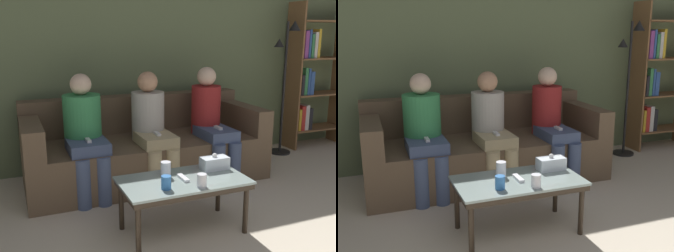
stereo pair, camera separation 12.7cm
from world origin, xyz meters
TOP-DOWN VIEW (x-y plane):
  - wall_back at (0.00, 3.93)m, footprint 12.00×0.06m
  - couch at (0.00, 3.38)m, footprint 2.40×0.95m
  - coffee_table at (-0.11, 2.18)m, footprint 0.95×0.52m
  - cup_near_left at (-0.21, 2.28)m, footprint 0.08×0.08m
  - cup_near_right at (-0.30, 2.05)m, footprint 0.07×0.07m
  - cup_far_center at (-0.06, 1.99)m, footprint 0.07×0.07m
  - tissue_box at (0.21, 2.29)m, footprint 0.22×0.12m
  - game_remote at (-0.11, 2.18)m, footprint 0.04×0.15m
  - bookshelf at (2.42, 3.70)m, footprint 0.84×0.32m
  - standing_lamp at (1.89, 3.56)m, footprint 0.31×0.26m
  - seated_person_left_end at (-0.65, 3.18)m, footprint 0.35×0.64m
  - seated_person_mid_left at (0.00, 3.16)m, footprint 0.32×0.65m
  - seated_person_mid_right at (0.65, 3.15)m, footprint 0.31×0.67m

SIDE VIEW (x-z plane):
  - couch at x=0.00m, z-range -0.11..0.73m
  - coffee_table at x=-0.11m, z-range 0.17..0.59m
  - game_remote at x=-0.11m, z-range 0.42..0.44m
  - cup_far_center at x=-0.06m, z-range 0.42..0.52m
  - cup_near_right at x=-0.30m, z-range 0.42..0.52m
  - tissue_box at x=0.21m, z-range 0.41..0.54m
  - cup_near_left at x=-0.21m, z-range 0.42..0.54m
  - seated_person_mid_left at x=0.00m, z-range 0.04..1.17m
  - seated_person_mid_right at x=0.65m, z-range 0.04..1.19m
  - seated_person_left_end at x=-0.65m, z-range 0.05..1.18m
  - bookshelf at x=2.42m, z-range -0.02..1.84m
  - standing_lamp at x=1.89m, z-range 0.18..1.81m
  - wall_back at x=0.00m, z-range 0.00..2.60m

